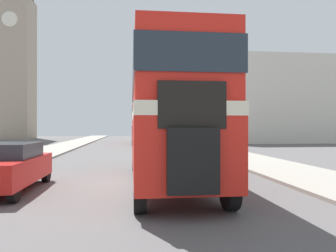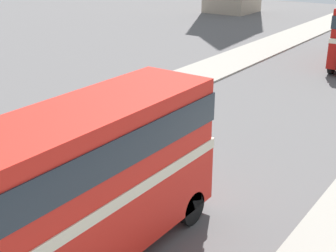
% 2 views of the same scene
% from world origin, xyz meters
% --- Properties ---
extents(ground_plane, '(120.00, 120.00, 0.00)m').
position_xyz_m(ground_plane, '(0.00, 0.00, 0.00)').
color(ground_plane, '#565454').
extents(sidewalk_right, '(3.50, 120.00, 0.12)m').
position_xyz_m(sidewalk_right, '(6.75, 0.00, 0.06)').
color(sidewalk_right, gray).
rests_on(sidewalk_right, ground_plane).
extents(double_decker_bus, '(2.45, 9.27, 4.42)m').
position_xyz_m(double_decker_bus, '(1.14, -0.29, 2.62)').
color(double_decker_bus, red).
rests_on(double_decker_bus, ground_plane).
extents(bus_distant, '(2.56, 10.00, 4.24)m').
position_xyz_m(bus_distant, '(1.23, 27.30, 2.52)').
color(bus_distant, '#B2140F').
rests_on(bus_distant, ground_plane).
extents(car_parked_near, '(1.72, 4.15, 1.48)m').
position_xyz_m(car_parked_near, '(-3.93, -0.91, 0.77)').
color(car_parked_near, red).
rests_on(car_parked_near, ground_plane).
extents(pedestrian_walking, '(0.34, 0.34, 1.67)m').
position_xyz_m(pedestrian_walking, '(5.97, 13.19, 1.06)').
color(pedestrian_walking, '#282833').
rests_on(pedestrian_walking, sidewalk_right).
extents(bicycle_on_pavement, '(0.05, 1.76, 0.78)m').
position_xyz_m(bicycle_on_pavement, '(6.57, 21.32, 0.48)').
color(bicycle_on_pavement, black).
rests_on(bicycle_on_pavement, sidewalk_right).
extents(church_tower, '(5.62, 5.62, 35.47)m').
position_xyz_m(church_tower, '(-19.13, 45.02, 18.13)').
color(church_tower, tan).
rests_on(church_tower, ground_plane).
extents(shop_building_block, '(21.55, 8.26, 10.71)m').
position_xyz_m(shop_building_block, '(20.25, 28.88, 5.35)').
color(shop_building_block, beige).
rests_on(shop_building_block, ground_plane).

